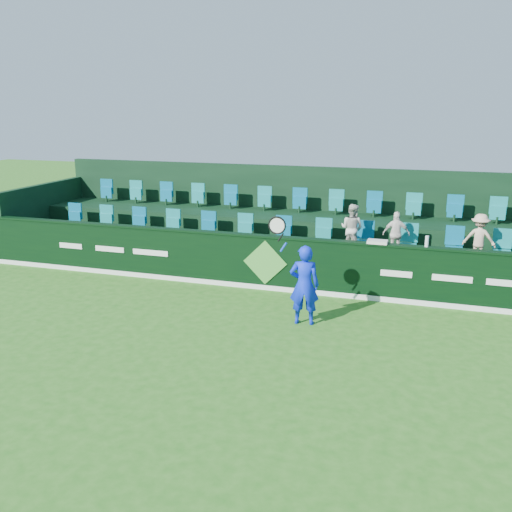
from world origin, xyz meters
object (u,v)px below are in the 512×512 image
(tennis_player, at_px, (304,284))
(drinks_bottle, at_px, (427,241))
(spectator_right, at_px, (479,238))
(towel, at_px, (377,242))
(spectator_left, at_px, (352,228))
(spectator_middle, at_px, (396,234))

(tennis_player, distance_m, drinks_bottle, 3.10)
(tennis_player, bearing_deg, spectator_right, 41.61)
(towel, bearing_deg, spectator_left, 123.78)
(tennis_player, bearing_deg, towel, 57.69)
(spectator_left, height_order, drinks_bottle, spectator_left)
(spectator_left, distance_m, spectator_middle, 1.09)
(tennis_player, distance_m, spectator_left, 3.17)
(tennis_player, xyz_separation_m, drinks_bottle, (2.32, 1.96, 0.62))
(towel, height_order, drinks_bottle, drinks_bottle)
(drinks_bottle, bearing_deg, spectator_right, 44.09)
(spectator_middle, bearing_deg, tennis_player, 56.18)
(spectator_middle, height_order, drinks_bottle, spectator_middle)
(tennis_player, height_order, drinks_bottle, tennis_player)
(spectator_left, distance_m, spectator_right, 2.98)
(tennis_player, relative_size, drinks_bottle, 9.38)
(tennis_player, bearing_deg, spectator_left, 80.92)
(spectator_left, height_order, spectator_middle, spectator_left)
(spectator_left, height_order, towel, spectator_left)
(spectator_right, bearing_deg, spectator_left, 7.89)
(spectator_right, xyz_separation_m, drinks_bottle, (-1.16, -1.12, 0.10))
(spectator_middle, relative_size, drinks_bottle, 4.43)
(spectator_left, xyz_separation_m, spectator_middle, (1.08, 0.00, -0.07))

